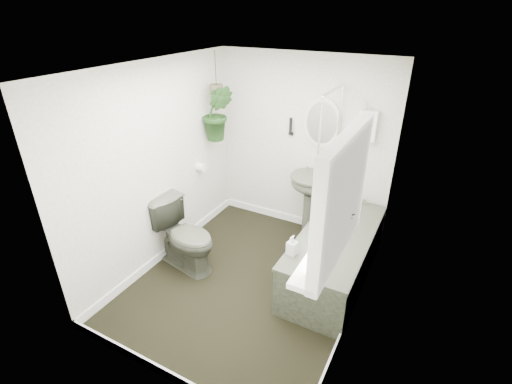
% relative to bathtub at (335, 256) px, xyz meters
% --- Properties ---
extents(floor, '(2.30, 2.80, 0.02)m').
position_rel_bathtub_xyz_m(floor, '(-0.80, -0.50, -0.30)').
color(floor, black).
rests_on(floor, ground).
extents(ceiling, '(2.30, 2.80, 0.02)m').
position_rel_bathtub_xyz_m(ceiling, '(-0.80, -0.50, 2.02)').
color(ceiling, white).
rests_on(ceiling, ground).
extents(wall_back, '(2.30, 0.02, 2.30)m').
position_rel_bathtub_xyz_m(wall_back, '(-0.80, 0.91, 0.86)').
color(wall_back, white).
rests_on(wall_back, ground).
extents(wall_front, '(2.30, 0.02, 2.30)m').
position_rel_bathtub_xyz_m(wall_front, '(-0.80, -1.91, 0.86)').
color(wall_front, white).
rests_on(wall_front, ground).
extents(wall_left, '(0.02, 2.80, 2.30)m').
position_rel_bathtub_xyz_m(wall_left, '(-1.96, -0.50, 0.86)').
color(wall_left, white).
rests_on(wall_left, ground).
extents(wall_right, '(0.02, 2.80, 2.30)m').
position_rel_bathtub_xyz_m(wall_right, '(0.36, -0.50, 0.86)').
color(wall_right, white).
rests_on(wall_right, ground).
extents(skirting, '(2.30, 2.80, 0.10)m').
position_rel_bathtub_xyz_m(skirting, '(-0.80, -0.50, -0.24)').
color(skirting, white).
rests_on(skirting, floor).
extents(bathtub, '(0.72, 1.72, 0.58)m').
position_rel_bathtub_xyz_m(bathtub, '(0.00, 0.00, 0.00)').
color(bathtub, '#44483A').
rests_on(bathtub, floor).
extents(bath_screen, '(0.04, 0.72, 1.40)m').
position_rel_bathtub_xyz_m(bath_screen, '(-0.33, 0.49, 0.99)').
color(bath_screen, silver).
rests_on(bath_screen, bathtub).
extents(shower_box, '(0.20, 0.10, 0.35)m').
position_rel_bathtub_xyz_m(shower_box, '(0.00, 0.84, 1.26)').
color(shower_box, white).
rests_on(shower_box, wall_back).
extents(oval_mirror, '(0.46, 0.03, 0.62)m').
position_rel_bathtub_xyz_m(oval_mirror, '(-0.55, 0.87, 1.21)').
color(oval_mirror, beige).
rests_on(oval_mirror, wall_back).
extents(wall_sconce, '(0.04, 0.04, 0.22)m').
position_rel_bathtub_xyz_m(wall_sconce, '(-0.95, 0.86, 1.11)').
color(wall_sconce, black).
rests_on(wall_sconce, wall_back).
extents(toilet_roll_holder, '(0.11, 0.11, 0.11)m').
position_rel_bathtub_xyz_m(toilet_roll_holder, '(-1.90, 0.20, 0.61)').
color(toilet_roll_holder, white).
rests_on(toilet_roll_holder, wall_left).
extents(window_recess, '(0.08, 1.00, 0.90)m').
position_rel_bathtub_xyz_m(window_recess, '(0.29, -1.20, 1.36)').
color(window_recess, white).
rests_on(window_recess, wall_right).
extents(window_sill, '(0.18, 1.00, 0.04)m').
position_rel_bathtub_xyz_m(window_sill, '(0.22, -1.20, 0.94)').
color(window_sill, white).
rests_on(window_sill, wall_right).
extents(window_blinds, '(0.01, 0.86, 0.76)m').
position_rel_bathtub_xyz_m(window_blinds, '(0.24, -1.20, 1.36)').
color(window_blinds, white).
rests_on(window_blinds, wall_right).
extents(toilet, '(0.88, 0.61, 0.82)m').
position_rel_bathtub_xyz_m(toilet, '(-1.59, -0.60, 0.12)').
color(toilet, '#44483A').
rests_on(toilet, floor).
extents(pedestal_sink, '(0.60, 0.54, 0.89)m').
position_rel_bathtub_xyz_m(pedestal_sink, '(-0.55, 0.65, 0.16)').
color(pedestal_sink, '#44483A').
rests_on(pedestal_sink, floor).
extents(sill_plant, '(0.21, 0.19, 0.23)m').
position_rel_bathtub_xyz_m(sill_plant, '(0.25, -0.97, 1.07)').
color(sill_plant, black).
rests_on(sill_plant, window_sill).
extents(hanging_plant, '(0.48, 0.45, 0.70)m').
position_rel_bathtub_xyz_m(hanging_plant, '(-1.77, 0.45, 1.27)').
color(hanging_plant, black).
rests_on(hanging_plant, ceiling).
extents(soap_bottle, '(0.11, 0.11, 0.21)m').
position_rel_bathtub_xyz_m(soap_bottle, '(-0.29, -0.55, 0.39)').
color(soap_bottle, black).
rests_on(soap_bottle, bathtub).
extents(hanging_pot, '(0.16, 0.16, 0.12)m').
position_rel_bathtub_xyz_m(hanging_pot, '(-1.77, 0.45, 1.56)').
color(hanging_pot, brown).
rests_on(hanging_pot, ceiling).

